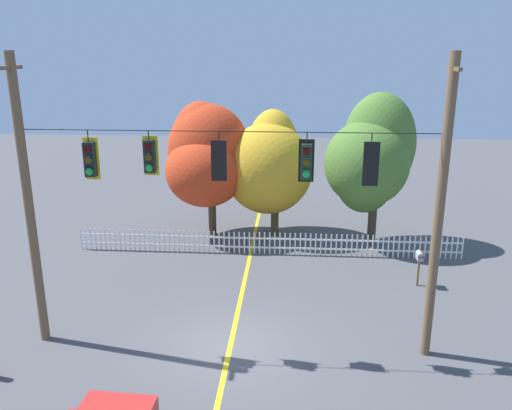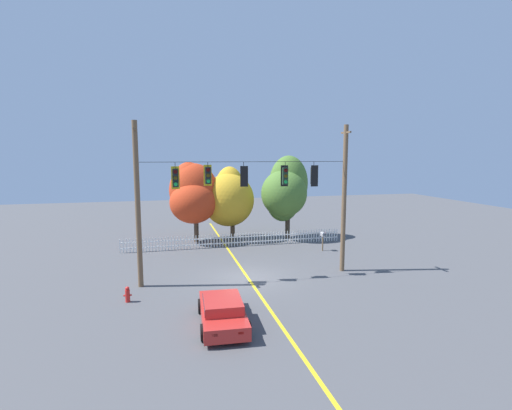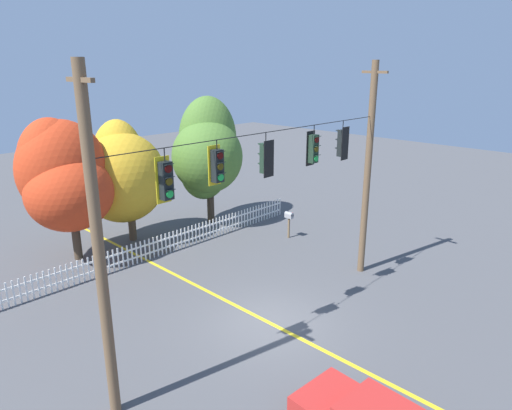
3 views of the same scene
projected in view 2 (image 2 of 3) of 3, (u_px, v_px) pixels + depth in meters
The scene contains 15 objects.
ground at pixel (248, 278), 21.55m from camera, with size 80.00×80.00×0.00m, color #4C4C4F.
lane_centerline_stripe at pixel (248, 278), 21.55m from camera, with size 0.16×36.00×0.01m, color gold.
signal_support_span at pixel (248, 201), 20.98m from camera, with size 12.01×1.10×8.74m.
traffic_signal_northbound_secondary at pixel (175, 178), 19.89m from camera, with size 0.43×0.38×1.44m.
traffic_signal_southbound_primary at pixel (208, 175), 20.28m from camera, with size 0.43×0.38×1.29m.
traffic_signal_northbound_primary at pixel (244, 176), 20.73m from camera, with size 0.43×0.38×1.36m.
traffic_signal_westbound_side at pixel (285, 176), 21.32m from camera, with size 0.43×0.38×1.41m.
traffic_signal_eastbound_side at pixel (314, 176), 21.71m from camera, with size 0.43×0.38×1.43m.
white_picket_fence at pixel (236, 240), 28.97m from camera, with size 16.96×0.06×1.01m.
autumn_maple_near_fence at pixel (193, 194), 30.18m from camera, with size 3.91×4.09×6.45m.
autumn_maple_mid at pixel (229, 198), 31.24m from camera, with size 4.23×3.77×6.06m.
autumn_oak_far_east at pixel (285, 191), 31.42m from camera, with size 4.13×3.91×6.96m.
parked_car at pixel (223, 310), 15.55m from camera, with size 2.09×4.23×1.15m.
fire_hydrant at pixel (128, 294), 17.97m from camera, with size 0.38×0.22×0.76m.
roadside_mailbox at pixel (323, 236), 27.59m from camera, with size 0.25×0.44×1.39m.
Camera 2 is at (-4.50, -20.34, 6.95)m, focal length 26.44 mm.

